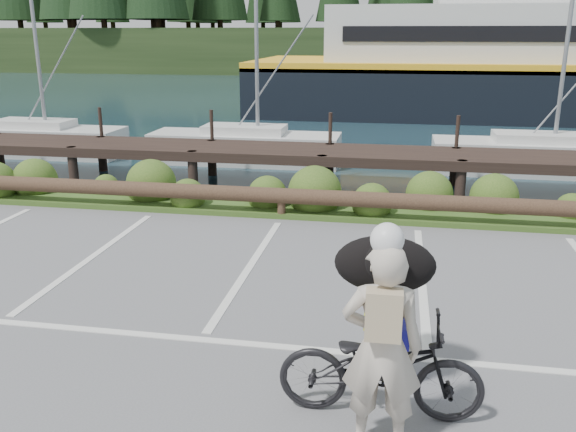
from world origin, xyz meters
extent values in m
plane|color=#5C5C5F|center=(0.00, 0.00, 0.00)|extent=(72.00, 72.00, 0.00)
plane|color=#162D36|center=(0.00, 48.00, -1.20)|extent=(160.00, 160.00, 0.00)
cube|color=#3D5B21|center=(0.00, 5.30, 0.05)|extent=(34.00, 1.60, 0.10)
imported|color=black|center=(2.09, -1.49, 0.50)|extent=(1.91, 0.69, 1.00)
imported|color=#C0B4A3|center=(2.10, -1.93, 0.94)|extent=(0.69, 0.46, 1.88)
ellipsoid|color=black|center=(2.08, -0.88, 1.28)|extent=(0.50, 1.00, 0.57)
camera|label=1|loc=(2.13, -6.55, 3.47)|focal=38.00mm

